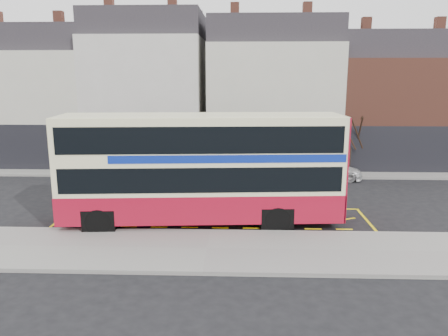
{
  "coord_description": "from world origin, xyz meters",
  "views": [
    {
      "loc": [
        1.18,
        -17.55,
        6.51
      ],
      "look_at": [
        0.48,
        2.0,
        2.28
      ],
      "focal_mm": 35.0,
      "sensor_mm": 36.0,
      "label": 1
    }
  ],
  "objects_px": {
    "double_decker_bus": "(202,168)",
    "car_silver": "(104,169)",
    "street_tree_right": "(351,124)",
    "bus_stop_post": "(93,192)",
    "car_grey": "(202,173)",
    "car_white": "(327,169)"
  },
  "relations": [
    {
      "from": "double_decker_bus",
      "to": "car_grey",
      "type": "relative_size",
      "value": 3.3
    },
    {
      "from": "double_decker_bus",
      "to": "car_silver",
      "type": "distance_m",
      "value": 10.9
    },
    {
      "from": "bus_stop_post",
      "to": "car_silver",
      "type": "relative_size",
      "value": 0.75
    },
    {
      "from": "car_silver",
      "to": "street_tree_right",
      "type": "relative_size",
      "value": 0.75
    },
    {
      "from": "street_tree_right",
      "to": "car_white",
      "type": "bearing_deg",
      "value": -141.98
    },
    {
      "from": "double_decker_bus",
      "to": "car_white",
      "type": "bearing_deg",
      "value": 46.08
    },
    {
      "from": "bus_stop_post",
      "to": "street_tree_right",
      "type": "distance_m",
      "value": 17.46
    },
    {
      "from": "street_tree_right",
      "to": "bus_stop_post",
      "type": "bearing_deg",
      "value": -138.77
    },
    {
      "from": "street_tree_right",
      "to": "car_silver",
      "type": "bearing_deg",
      "value": -173.85
    },
    {
      "from": "bus_stop_post",
      "to": "car_grey",
      "type": "distance_m",
      "value": 9.83
    },
    {
      "from": "double_decker_bus",
      "to": "car_silver",
      "type": "relative_size",
      "value": 3.32
    },
    {
      "from": "bus_stop_post",
      "to": "car_grey",
      "type": "relative_size",
      "value": 0.75
    },
    {
      "from": "car_grey",
      "to": "car_silver",
      "type": "bearing_deg",
      "value": 90.17
    },
    {
      "from": "car_silver",
      "to": "car_grey",
      "type": "distance_m",
      "value": 6.36
    },
    {
      "from": "car_silver",
      "to": "street_tree_right",
      "type": "xyz_separation_m",
      "value": [
        15.73,
        1.69,
        2.74
      ]
    },
    {
      "from": "car_silver",
      "to": "street_tree_right",
      "type": "height_order",
      "value": "street_tree_right"
    },
    {
      "from": "bus_stop_post",
      "to": "car_white",
      "type": "distance_m",
      "value": 15.39
    },
    {
      "from": "car_silver",
      "to": "car_grey",
      "type": "xyz_separation_m",
      "value": [
        6.32,
        -0.72,
        -0.02
      ]
    },
    {
      "from": "car_silver",
      "to": "bus_stop_post",
      "type": "bearing_deg",
      "value": -170.63
    },
    {
      "from": "car_white",
      "to": "car_grey",
      "type": "bearing_deg",
      "value": 105.79
    },
    {
      "from": "double_decker_bus",
      "to": "car_grey",
      "type": "xyz_separation_m",
      "value": [
        -0.65,
        7.44,
        -1.92
      ]
    },
    {
      "from": "car_white",
      "to": "street_tree_right",
      "type": "relative_size",
      "value": 0.86
    }
  ]
}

